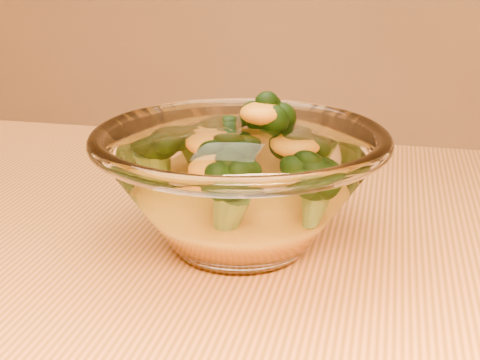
# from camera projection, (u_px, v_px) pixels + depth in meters

# --- Properties ---
(glass_bowl) EXTENTS (0.21, 0.21, 0.09)m
(glass_bowl) POSITION_uv_depth(u_px,v_px,m) (240.00, 186.00, 0.48)
(glass_bowl) COLOR white
(glass_bowl) RESTS_ON table
(cheese_sauce) EXTENTS (0.12, 0.12, 0.03)m
(cheese_sauce) POSITION_uv_depth(u_px,v_px,m) (240.00, 211.00, 0.48)
(cheese_sauce) COLOR yellow
(cheese_sauce) RESTS_ON glass_bowl
(broccoli_heap) EXTENTS (0.13, 0.14, 0.08)m
(broccoli_heap) POSITION_uv_depth(u_px,v_px,m) (242.00, 162.00, 0.49)
(broccoli_heap) COLOR black
(broccoli_heap) RESTS_ON cheese_sauce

